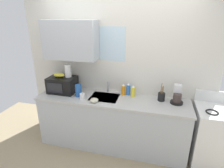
# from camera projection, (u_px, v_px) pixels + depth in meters

# --- Properties ---
(kitchen_wall_assembly) EXTENTS (3.24, 0.42, 2.50)m
(kitchen_wall_assembly) POSITION_uv_depth(u_px,v_px,m) (109.00, 66.00, 3.14)
(kitchen_wall_assembly) COLOR silver
(kitchen_wall_assembly) RESTS_ON ground
(counter_unit) EXTENTS (2.47, 0.63, 0.90)m
(counter_unit) POSITION_uv_depth(u_px,v_px,m) (112.00, 122.00, 3.14)
(counter_unit) COLOR #B2B7BC
(counter_unit) RESTS_ON ground
(sink_faucet) EXTENTS (0.03, 0.03, 0.19)m
(sink_faucet) POSITION_uv_depth(u_px,v_px,m) (108.00, 87.00, 3.20)
(sink_faucet) COLOR #B2B5BA
(sink_faucet) RESTS_ON counter_unit
(stove_range) EXTENTS (0.60, 0.60, 1.08)m
(stove_range) POSITION_uv_depth(u_px,v_px,m) (213.00, 136.00, 2.77)
(stove_range) COLOR white
(stove_range) RESTS_ON ground
(microwave) EXTENTS (0.46, 0.35, 0.27)m
(microwave) POSITION_uv_depth(u_px,v_px,m) (63.00, 85.00, 3.19)
(microwave) COLOR black
(microwave) RESTS_ON counter_unit
(banana_bunch) EXTENTS (0.20, 0.11, 0.07)m
(banana_bunch) POSITION_uv_depth(u_px,v_px,m) (59.00, 75.00, 3.14)
(banana_bunch) COLOR gold
(banana_bunch) RESTS_ON microwave
(paper_towel_roll) EXTENTS (0.11, 0.11, 0.22)m
(paper_towel_roll) POSITION_uv_depth(u_px,v_px,m) (68.00, 71.00, 3.13)
(paper_towel_roll) COLOR white
(paper_towel_roll) RESTS_ON microwave
(coffee_maker) EXTENTS (0.19, 0.21, 0.28)m
(coffee_maker) POSITION_uv_depth(u_px,v_px,m) (177.00, 96.00, 2.81)
(coffee_maker) COLOR black
(coffee_maker) RESTS_ON counter_unit
(dish_soap_bottle_orange) EXTENTS (0.07, 0.07, 0.20)m
(dish_soap_bottle_orange) POSITION_uv_depth(u_px,v_px,m) (123.00, 90.00, 3.09)
(dish_soap_bottle_orange) COLOR orange
(dish_soap_bottle_orange) RESTS_ON counter_unit
(dish_soap_bottle_blue) EXTENTS (0.07, 0.07, 0.21)m
(dish_soap_bottle_blue) POSITION_uv_depth(u_px,v_px,m) (128.00, 89.00, 3.09)
(dish_soap_bottle_blue) COLOR blue
(dish_soap_bottle_blue) RESTS_ON counter_unit
(dish_soap_bottle_yellow) EXTENTS (0.07, 0.07, 0.20)m
(dish_soap_bottle_yellow) POSITION_uv_depth(u_px,v_px,m) (133.00, 91.00, 3.03)
(dish_soap_bottle_yellow) COLOR yellow
(dish_soap_bottle_yellow) RESTS_ON counter_unit
(cereal_canister) EXTENTS (0.10, 0.10, 0.20)m
(cereal_canister) POSITION_uv_depth(u_px,v_px,m) (78.00, 91.00, 3.03)
(cereal_canister) COLOR #2659A5
(cereal_canister) RESTS_ON counter_unit
(mug_white) EXTENTS (0.08, 0.08, 0.09)m
(mug_white) POSITION_uv_depth(u_px,v_px,m) (82.00, 96.00, 2.95)
(mug_white) COLOR white
(mug_white) RESTS_ON counter_unit
(utensil_crock) EXTENTS (0.11, 0.11, 0.29)m
(utensil_crock) POSITION_uv_depth(u_px,v_px,m) (161.00, 96.00, 2.88)
(utensil_crock) COLOR black
(utensil_crock) RESTS_ON counter_unit
(small_bowl) EXTENTS (0.13, 0.13, 0.06)m
(small_bowl) POSITION_uv_depth(u_px,v_px,m) (94.00, 100.00, 2.84)
(small_bowl) COLOR beige
(small_bowl) RESTS_ON counter_unit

